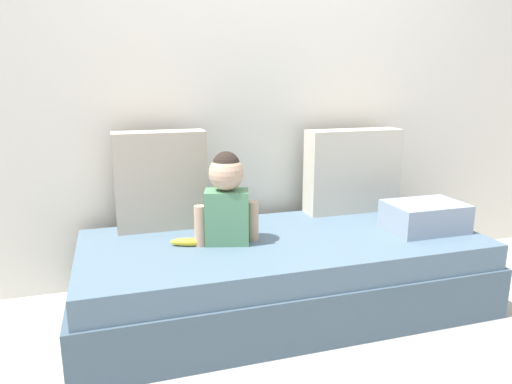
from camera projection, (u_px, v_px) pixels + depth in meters
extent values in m
plane|color=#B2ADA3|center=(282.00, 307.00, 2.49)|extent=(12.00, 12.00, 0.00)
cube|color=silver|center=(251.00, 68.00, 2.74)|extent=(5.29, 0.10, 2.50)
cube|color=#495F70|center=(283.00, 284.00, 2.46)|extent=(2.09, 0.90, 0.26)
cube|color=slate|center=(283.00, 249.00, 2.41)|extent=(2.02, 0.88, 0.13)
cube|color=#C1B29E|center=(161.00, 181.00, 2.50)|extent=(0.48, 0.16, 0.53)
cube|color=beige|center=(352.00, 171.00, 2.83)|extent=(0.58, 0.16, 0.50)
cube|color=#568E66|center=(227.00, 217.00, 2.29)|extent=(0.24, 0.18, 0.27)
sphere|color=tan|center=(226.00, 173.00, 2.24)|extent=(0.17, 0.17, 0.17)
sphere|color=#2D231E|center=(226.00, 165.00, 2.23)|extent=(0.13, 0.13, 0.13)
cylinder|color=tan|center=(200.00, 226.00, 2.26)|extent=(0.06, 0.06, 0.20)
cylinder|color=tan|center=(253.00, 221.00, 2.33)|extent=(0.06, 0.06, 0.20)
ellipsoid|color=yellow|center=(188.00, 242.00, 2.27)|extent=(0.18, 0.09, 0.04)
cube|color=#8E9EB2|center=(425.00, 217.00, 2.50)|extent=(0.40, 0.28, 0.15)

